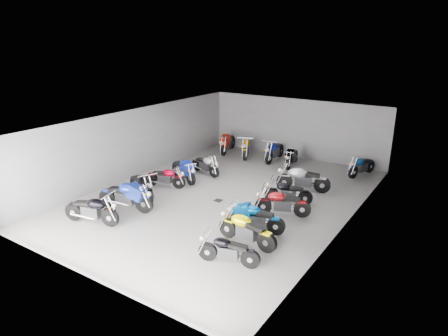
{
  "coord_description": "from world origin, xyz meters",
  "views": [
    {
      "loc": [
        8.46,
        -12.91,
        6.38
      ],
      "look_at": [
        -0.46,
        0.63,
        1.0
      ],
      "focal_mm": 32.0,
      "sensor_mm": 36.0,
      "label": 1
    }
  ],
  "objects_px": {
    "drain_grate": "(218,200)",
    "motorcycle_left_c": "(141,186)",
    "motorcycle_back_d": "(292,157)",
    "motorcycle_left_d": "(165,177)",
    "motorcycle_left_f": "(205,165)",
    "motorcycle_left_e": "(184,170)",
    "motorcycle_right_a": "(228,250)",
    "motorcycle_right_c": "(255,218)",
    "motorcycle_right_f": "(303,179)",
    "motorcycle_back_c": "(274,151)",
    "motorcycle_back_f": "(362,166)",
    "motorcycle_right_b": "(246,229)",
    "motorcycle_back_a": "(228,143)",
    "motorcycle_right_e": "(288,192)",
    "motorcycle_back_b": "(246,147)",
    "motorcycle_left_b": "(126,196)",
    "motorcycle_left_a": "(92,210)",
    "motorcycle_right_d": "(282,203)"
  },
  "relations": [
    {
      "from": "motorcycle_right_c",
      "to": "motorcycle_left_f",
      "type": "bearing_deg",
      "value": 38.72
    },
    {
      "from": "drain_grate",
      "to": "motorcycle_left_e",
      "type": "distance_m",
      "value": 2.93
    },
    {
      "from": "motorcycle_right_c",
      "to": "motorcycle_back_a",
      "type": "height_order",
      "value": "motorcycle_back_a"
    },
    {
      "from": "motorcycle_left_a",
      "to": "motorcycle_back_d",
      "type": "bearing_deg",
      "value": 147.77
    },
    {
      "from": "drain_grate",
      "to": "motorcycle_right_a",
      "type": "relative_size",
      "value": 0.17
    },
    {
      "from": "motorcycle_right_a",
      "to": "motorcycle_back_b",
      "type": "height_order",
      "value": "motorcycle_back_b"
    },
    {
      "from": "motorcycle_back_c",
      "to": "motorcycle_left_c",
      "type": "bearing_deg",
      "value": 68.71
    },
    {
      "from": "motorcycle_right_e",
      "to": "motorcycle_back_a",
      "type": "relative_size",
      "value": 0.81
    },
    {
      "from": "motorcycle_back_a",
      "to": "motorcycle_left_d",
      "type": "bearing_deg",
      "value": 81.22
    },
    {
      "from": "motorcycle_left_b",
      "to": "motorcycle_left_d",
      "type": "height_order",
      "value": "motorcycle_left_b"
    },
    {
      "from": "motorcycle_right_d",
      "to": "motorcycle_left_e",
      "type": "bearing_deg",
      "value": 58.09
    },
    {
      "from": "motorcycle_back_c",
      "to": "motorcycle_right_c",
      "type": "bearing_deg",
      "value": 107.12
    },
    {
      "from": "motorcycle_right_f",
      "to": "motorcycle_back_a",
      "type": "xyz_separation_m",
      "value": [
        -5.99,
        3.35,
        0.01
      ]
    },
    {
      "from": "motorcycle_right_b",
      "to": "motorcycle_back_d",
      "type": "xyz_separation_m",
      "value": [
        -2.16,
        8.32,
        -0.04
      ]
    },
    {
      "from": "motorcycle_left_e",
      "to": "motorcycle_back_d",
      "type": "xyz_separation_m",
      "value": [
        3.27,
        4.75,
        -0.04
      ]
    },
    {
      "from": "motorcycle_back_d",
      "to": "motorcycle_left_b",
      "type": "bearing_deg",
      "value": 60.67
    },
    {
      "from": "motorcycle_right_e",
      "to": "motorcycle_back_b",
      "type": "xyz_separation_m",
      "value": [
        -4.69,
        4.71,
        0.09
      ]
    },
    {
      "from": "motorcycle_back_a",
      "to": "drain_grate",
      "type": "bearing_deg",
      "value": 104.08
    },
    {
      "from": "drain_grate",
      "to": "motorcycle_left_f",
      "type": "xyz_separation_m",
      "value": [
        -2.35,
        2.37,
        0.47
      ]
    },
    {
      "from": "motorcycle_left_c",
      "to": "motorcycle_back_f",
      "type": "xyz_separation_m",
      "value": [
        6.83,
        7.79,
        -0.04
      ]
    },
    {
      "from": "motorcycle_left_c",
      "to": "motorcycle_back_b",
      "type": "distance_m",
      "value": 7.53
    },
    {
      "from": "motorcycle_left_d",
      "to": "motorcycle_right_f",
      "type": "xyz_separation_m",
      "value": [
        5.23,
        2.89,
        0.1
      ]
    },
    {
      "from": "motorcycle_right_f",
      "to": "motorcycle_back_f",
      "type": "relative_size",
      "value": 1.14
    },
    {
      "from": "motorcycle_left_e",
      "to": "motorcycle_right_f",
      "type": "relative_size",
      "value": 0.91
    },
    {
      "from": "motorcycle_left_d",
      "to": "motorcycle_left_f",
      "type": "relative_size",
      "value": 0.96
    },
    {
      "from": "motorcycle_left_e",
      "to": "motorcycle_right_f",
      "type": "distance_m",
      "value": 5.4
    },
    {
      "from": "motorcycle_left_c",
      "to": "motorcycle_right_a",
      "type": "xyz_separation_m",
      "value": [
        5.74,
        -2.31,
        -0.07
      ]
    },
    {
      "from": "motorcycle_left_c",
      "to": "motorcycle_right_f",
      "type": "bearing_deg",
      "value": 152.65
    },
    {
      "from": "motorcycle_right_a",
      "to": "motorcycle_back_d",
      "type": "xyz_separation_m",
      "value": [
        -2.31,
        9.62,
        0.03
      ]
    },
    {
      "from": "motorcycle_back_b",
      "to": "motorcycle_left_f",
      "type": "bearing_deg",
      "value": 63.3
    },
    {
      "from": "drain_grate",
      "to": "motorcycle_back_d",
      "type": "xyz_separation_m",
      "value": [
        0.6,
        5.85,
        0.48
      ]
    },
    {
      "from": "motorcycle_back_b",
      "to": "motorcycle_right_b",
      "type": "bearing_deg",
      "value": 95.59
    },
    {
      "from": "motorcycle_left_a",
      "to": "motorcycle_right_b",
      "type": "bearing_deg",
      "value": 93.14
    },
    {
      "from": "motorcycle_right_b",
      "to": "motorcycle_right_c",
      "type": "bearing_deg",
      "value": 18.17
    },
    {
      "from": "motorcycle_left_e",
      "to": "motorcycle_right_c",
      "type": "distance_m",
      "value": 5.83
    },
    {
      "from": "motorcycle_left_c",
      "to": "motorcycle_right_e",
      "type": "distance_m",
      "value": 5.99
    },
    {
      "from": "motorcycle_left_f",
      "to": "motorcycle_right_e",
      "type": "xyz_separation_m",
      "value": [
        4.81,
        -1.04,
        -0.02
      ]
    },
    {
      "from": "drain_grate",
      "to": "motorcycle_left_d",
      "type": "xyz_separation_m",
      "value": [
        -2.81,
        -0.01,
        0.45
      ]
    },
    {
      "from": "drain_grate",
      "to": "motorcycle_left_d",
      "type": "bearing_deg",
      "value": -179.73
    },
    {
      "from": "motorcycle_right_b",
      "to": "motorcycle_left_f",
      "type": "bearing_deg",
      "value": 51.79
    },
    {
      "from": "motorcycle_right_d",
      "to": "motorcycle_back_b",
      "type": "bearing_deg",
      "value": 18.29
    },
    {
      "from": "motorcycle_left_d",
      "to": "motorcycle_left_f",
      "type": "distance_m",
      "value": 2.43
    },
    {
      "from": "motorcycle_left_f",
      "to": "motorcycle_right_c",
      "type": "xyz_separation_m",
      "value": [
        4.89,
        -3.9,
        0.02
      ]
    },
    {
      "from": "drain_grate",
      "to": "motorcycle_right_b",
      "type": "relative_size",
      "value": 0.15
    },
    {
      "from": "motorcycle_left_c",
      "to": "motorcycle_back_c",
      "type": "bearing_deg",
      "value": -173.26
    },
    {
      "from": "motorcycle_left_f",
      "to": "motorcycle_left_c",
      "type": "bearing_deg",
      "value": 8.74
    },
    {
      "from": "drain_grate",
      "to": "motorcycle_left_c",
      "type": "distance_m",
      "value": 3.23
    },
    {
      "from": "motorcycle_back_c",
      "to": "motorcycle_right_b",
      "type": "bearing_deg",
      "value": 106.18
    },
    {
      "from": "motorcycle_left_c",
      "to": "drain_grate",
      "type": "bearing_deg",
      "value": 140.44
    },
    {
      "from": "motorcycle_left_d",
      "to": "motorcycle_right_c",
      "type": "distance_m",
      "value": 5.56
    }
  ]
}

